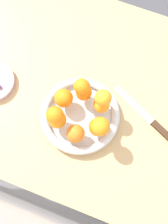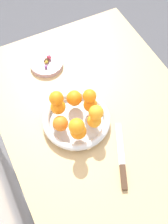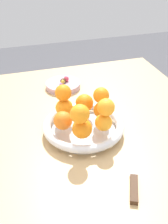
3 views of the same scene
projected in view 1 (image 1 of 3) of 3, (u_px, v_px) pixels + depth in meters
name	position (u px, v px, depth m)	size (l,w,h in m)	color
ground_plane	(92.00, 134.00, 1.68)	(6.00, 6.00, 0.00)	#4C4C51
dining_table	(96.00, 102.00, 1.05)	(1.10, 0.76, 0.74)	tan
fruit_bowl	(80.00, 115.00, 0.93)	(0.26, 0.26, 0.04)	silver
orange_0	(64.00, 98.00, 0.89)	(0.06, 0.06, 0.06)	orange
orange_1	(57.00, 119.00, 0.87)	(0.06, 0.06, 0.06)	orange
orange_2	(76.00, 133.00, 0.86)	(0.06, 0.06, 0.06)	orange
orange_3	(98.00, 127.00, 0.87)	(0.06, 0.06, 0.06)	orange
orange_4	(101.00, 105.00, 0.89)	(0.05, 0.05, 0.05)	orange
orange_5	(84.00, 92.00, 0.90)	(0.05, 0.05, 0.05)	orange
orange_6	(55.00, 115.00, 0.82)	(0.05, 0.05, 0.05)	orange
orange_7	(100.00, 126.00, 0.81)	(0.06, 0.06, 0.06)	orange
orange_8	(103.00, 98.00, 0.84)	(0.05, 0.05, 0.05)	orange
orange_9	(82.00, 87.00, 0.85)	(0.05, 0.05, 0.05)	orange
knife	(149.00, 119.00, 0.94)	(0.24, 0.13, 0.01)	#3F2819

